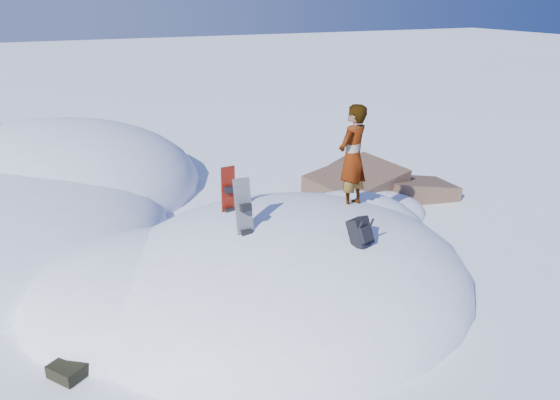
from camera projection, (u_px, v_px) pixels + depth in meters
name	position (u px, v px, depth m)	size (l,w,h in m)	color
ground	(285.00, 290.00, 9.78)	(120.00, 120.00, 0.00)	white
snow_mound	(270.00, 286.00, 9.92)	(8.00, 6.00, 3.00)	white
rock_outcrop	(368.00, 203.00, 13.78)	(4.68, 4.41, 1.68)	brown
snowboard_red	(229.00, 202.00, 9.49)	(0.25, 0.14, 1.34)	#B01A09
snowboard_dark	(245.00, 222.00, 8.57)	(0.27, 0.29, 1.42)	black
backpack	(361.00, 232.00, 8.45)	(0.42, 0.48, 0.52)	black
gear_pile	(80.00, 361.00, 7.70)	(0.92, 0.78, 0.24)	black
person	(352.00, 157.00, 9.77)	(0.70, 0.46, 1.91)	slate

